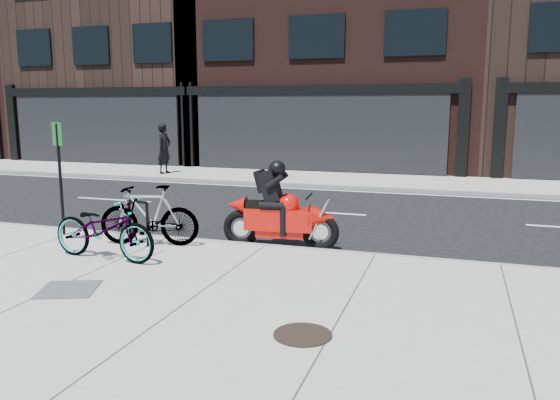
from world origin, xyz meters
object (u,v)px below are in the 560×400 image
(bike_rack, at_px, (138,218))
(motorcycle, at_px, (285,213))
(bicycle_front, at_px, (104,228))
(bicycle_rear, at_px, (149,215))
(manhole_cover, at_px, (303,335))
(sign_post, at_px, (60,168))
(pedestrian, at_px, (164,148))
(utility_grate, at_px, (68,289))

(bike_rack, bearing_deg, motorcycle, 22.06)
(bicycle_front, xyz_separation_m, bicycle_rear, (0.21, 1.05, 0.03))
(bike_rack, xyz_separation_m, manhole_cover, (3.96, -2.98, -0.47))
(motorcycle, bearing_deg, manhole_cover, -75.40)
(bicycle_rear, relative_size, manhole_cover, 2.80)
(bicycle_rear, distance_m, sign_post, 2.21)
(motorcycle, bearing_deg, pedestrian, 125.39)
(motorcycle, bearing_deg, bicycle_rear, -161.56)
(bicycle_front, height_order, utility_grate, bicycle_front)
(utility_grate, height_order, sign_post, sign_post)
(bicycle_front, xyz_separation_m, utility_grate, (0.45, -1.47, -0.51))
(motorcycle, distance_m, manhole_cover, 4.29)
(pedestrian, distance_m, utility_grate, 13.32)
(bike_rack, xyz_separation_m, bicycle_rear, (0.22, -0.00, 0.08))
(bicycle_front, bearing_deg, sign_post, 60.66)
(manhole_cover, bearing_deg, utility_grate, 172.54)
(utility_grate, bearing_deg, pedestrian, 114.10)
(bicycle_rear, height_order, manhole_cover, bicycle_rear)
(motorcycle, relative_size, manhole_cover, 3.38)
(bicycle_front, xyz_separation_m, pedestrian, (-4.98, 10.66, 0.42))
(motorcycle, bearing_deg, sign_post, -174.95)
(manhole_cover, relative_size, sign_post, 0.30)
(motorcycle, xyz_separation_m, utility_grate, (-2.03, -3.53, -0.54))
(pedestrian, relative_size, sign_post, 0.85)
(bicycle_rear, xyz_separation_m, pedestrian, (-5.18, 9.60, 0.38))
(bike_rack, xyz_separation_m, utility_grate, (0.46, -2.52, -0.47))
(pedestrian, bearing_deg, bike_rack, -147.37)
(bicycle_rear, xyz_separation_m, motorcycle, (2.27, 1.01, -0.01))
(bicycle_front, bearing_deg, bicycle_rear, -6.43)
(bicycle_front, distance_m, utility_grate, 1.62)
(pedestrian, xyz_separation_m, utility_grate, (5.42, -12.13, -0.93))
(motorcycle, height_order, pedestrian, pedestrian)
(motorcycle, height_order, utility_grate, motorcycle)
(pedestrian, xyz_separation_m, manhole_cover, (8.92, -12.58, -0.93))
(utility_grate, bearing_deg, motorcycle, 60.10)
(bicycle_front, distance_m, bicycle_rear, 1.07)
(bike_rack, xyz_separation_m, motorcycle, (2.50, 1.01, 0.07))
(sign_post, bearing_deg, bike_rack, 8.55)
(bike_rack, height_order, manhole_cover, bike_rack)
(bicycle_rear, distance_m, motorcycle, 2.49)
(bicycle_rear, bearing_deg, motorcycle, 102.93)
(bike_rack, bearing_deg, sign_post, 173.79)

